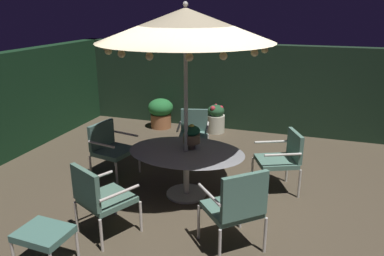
% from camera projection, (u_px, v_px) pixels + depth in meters
% --- Properties ---
extents(ground_plane, '(8.16, 7.33, 0.02)m').
position_uv_depth(ground_plane, '(201.00, 199.00, 5.58)').
color(ground_plane, brown).
extents(hedge_backdrop_rear, '(8.16, 0.30, 1.94)m').
position_uv_depth(hedge_backdrop_rear, '(247.00, 88.00, 8.44)').
color(hedge_backdrop_rear, '#1C3020').
rests_on(hedge_backdrop_rear, ground_plane).
extents(patio_dining_table, '(1.74, 1.27, 0.72)m').
position_uv_depth(patio_dining_table, '(186.00, 159.00, 5.52)').
color(patio_dining_table, silver).
rests_on(patio_dining_table, ground_plane).
extents(patio_umbrella, '(2.41, 2.41, 2.80)m').
position_uv_depth(patio_umbrella, '(185.00, 25.00, 4.92)').
color(patio_umbrella, silver).
rests_on(patio_umbrella, ground_plane).
extents(centerpiece_planter, '(0.26, 0.26, 0.38)m').
position_uv_depth(centerpiece_planter, '(192.00, 135.00, 5.50)').
color(centerpiece_planter, '#7E6A53').
rests_on(centerpiece_planter, patio_dining_table).
extents(patio_chair_north, '(0.78, 0.76, 0.95)m').
position_uv_depth(patio_chair_north, '(283.00, 156.00, 5.67)').
color(patio_chair_north, silver).
rests_on(patio_chair_north, ground_plane).
extents(patio_chair_northeast, '(0.69, 0.74, 0.89)m').
position_uv_depth(patio_chair_northeast, '(194.00, 131.00, 6.94)').
color(patio_chair_northeast, silver).
rests_on(patio_chair_northeast, ground_plane).
extents(patio_chair_east, '(0.69, 0.73, 0.90)m').
position_uv_depth(patio_chair_east, '(110.00, 146.00, 6.22)').
color(patio_chair_east, silver).
rests_on(patio_chair_east, ground_plane).
extents(patio_chair_southeast, '(0.80, 0.81, 0.96)m').
position_uv_depth(patio_chair_southeast, '(100.00, 196.00, 4.53)').
color(patio_chair_southeast, beige).
rests_on(patio_chair_southeast, ground_plane).
extents(patio_chair_south, '(0.85, 0.84, 1.05)m').
position_uv_depth(patio_chair_south, '(237.00, 205.00, 4.22)').
color(patio_chair_south, silver).
rests_on(patio_chair_south, ground_plane).
extents(ottoman_footrest, '(0.58, 0.48, 0.43)m').
position_uv_depth(ottoman_footrest, '(44.00, 235.00, 4.06)').
color(ottoman_footrest, silver).
rests_on(ottoman_footrest, ground_plane).
extents(potted_plant_back_left, '(0.58, 0.58, 0.69)m').
position_uv_depth(potted_plant_back_left, '(161.00, 112.00, 8.71)').
color(potted_plant_back_left, '#AF6A41').
rests_on(potted_plant_back_left, ground_plane).
extents(potted_plant_back_right, '(0.40, 0.40, 0.64)m').
position_uv_depth(potted_plant_back_right, '(216.00, 119.00, 8.40)').
color(potted_plant_back_right, beige).
rests_on(potted_plant_back_right, ground_plane).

